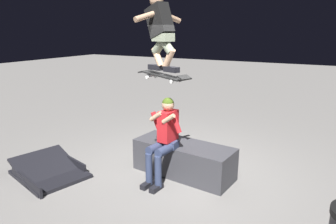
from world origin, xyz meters
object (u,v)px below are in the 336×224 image
at_px(ledge_box_main, 184,159).
at_px(skateboard, 163,76).
at_px(kicker_ramp, 50,172).
at_px(skater_airborne, 160,29).
at_px(person_sitting_on_ledge, 164,136).

height_order(ledge_box_main, skateboard, skateboard).
xyz_separation_m(ledge_box_main, skateboard, (0.19, 0.36, 1.47)).
bearing_deg(kicker_ramp, skater_airborne, -154.30).
bearing_deg(skater_airborne, person_sitting_on_ledge, 154.95).
xyz_separation_m(skater_airborne, kicker_ramp, (1.73, 0.83, -2.37)).
bearing_deg(skater_airborne, skateboard, 161.89).
bearing_deg(kicker_ramp, person_sitting_on_ledge, -156.13).
distance_m(person_sitting_on_ledge, skateboard, 0.96).
height_order(skateboard, skater_airborne, skater_airborne).
bearing_deg(skateboard, kicker_ramp, 24.55).
relative_size(skateboard, skater_airborne, 0.92).
relative_size(ledge_box_main, person_sitting_on_ledge, 1.24).
bearing_deg(skater_airborne, kicker_ramp, 25.70).
bearing_deg(ledge_box_main, person_sitting_on_ledge, 65.05).
relative_size(ledge_box_main, skater_airborne, 1.54).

